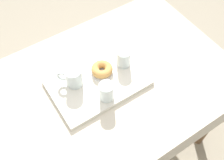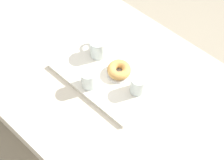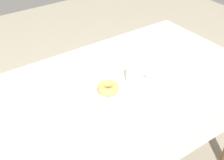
{
  "view_description": "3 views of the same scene",
  "coord_description": "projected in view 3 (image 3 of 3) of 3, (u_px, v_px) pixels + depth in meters",
  "views": [
    {
      "loc": [
        -0.28,
        -0.63,
        1.82
      ],
      "look_at": [
        0.12,
        -0.02,
        0.77
      ],
      "focal_mm": 42.95,
      "sensor_mm": 36.0,
      "label": 1
    },
    {
      "loc": [
        0.58,
        -0.52,
        1.89
      ],
      "look_at": [
        0.12,
        -0.0,
        0.79
      ],
      "focal_mm": 48.39,
      "sensor_mm": 36.0,
      "label": 2
    },
    {
      "loc": [
        0.74,
        0.99,
        1.64
      ],
      "look_at": [
        0.06,
        0.02,
        0.8
      ],
      "focal_mm": 48.16,
      "sensor_mm": 36.0,
      "label": 3
    }
  ],
  "objects": [
    {
      "name": "sugar_donut_left",
      "position": [
        108.0,
        88.0,
        1.41
      ],
      "size": [
        0.11,
        0.11,
        0.04
      ],
      "primitive_type": "torus",
      "color": "tan",
      "rests_on": "donut_plate_left"
    },
    {
      "name": "tea_mug_left",
      "position": [
        135.0,
        77.0,
        1.45
      ],
      "size": [
        0.11,
        0.09,
        0.1
      ],
      "color": "silver",
      "rests_on": "serving_tray"
    },
    {
      "name": "water_glass_far",
      "position": [
        85.0,
        92.0,
        1.36
      ],
      "size": [
        0.07,
        0.07,
        0.09
      ],
      "color": "silver",
      "rests_on": "serving_tray"
    },
    {
      "name": "donut_plate_left",
      "position": [
        108.0,
        92.0,
        1.42
      ],
      "size": [
        0.11,
        0.11,
        0.01
      ],
      "primitive_type": "cylinder",
      "color": "silver",
      "rests_on": "serving_tray"
    },
    {
      "name": "serving_tray",
      "position": [
        112.0,
        87.0,
        1.48
      ],
      "size": [
        0.45,
        0.3,
        0.02
      ],
      "primitive_type": "cube",
      "color": "silver",
      "rests_on": "dining_table"
    },
    {
      "name": "dining_table",
      "position": [
        119.0,
        97.0,
        1.57
      ],
      "size": [
        1.47,
        0.86,
        0.74
      ],
      "color": "beige",
      "rests_on": "ground"
    },
    {
      "name": "water_glass_near",
      "position": [
        103.0,
        69.0,
        1.51
      ],
      "size": [
        0.07,
        0.07,
        0.09
      ],
      "color": "silver",
      "rests_on": "serving_tray"
    }
  ]
}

